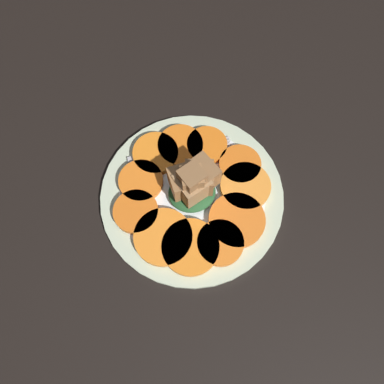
# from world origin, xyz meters

# --- Properties ---
(table_slab) EXTENTS (1.20, 1.20, 0.02)m
(table_slab) POSITION_xyz_m (0.00, 0.00, 0.01)
(table_slab) COLOR black
(table_slab) RESTS_ON ground
(plate) EXTENTS (0.30, 0.30, 0.01)m
(plate) POSITION_xyz_m (0.00, 0.00, 0.03)
(plate) COLOR beige
(plate) RESTS_ON table_slab
(carrot_slice_0) EXTENTS (0.09, 0.09, 0.01)m
(carrot_slice_0) POSITION_xyz_m (0.02, 0.09, 0.04)
(carrot_slice_0) COLOR orange
(carrot_slice_0) RESTS_ON plate
(carrot_slice_1) EXTENTS (0.07, 0.07, 0.01)m
(carrot_slice_1) POSITION_xyz_m (-0.02, 0.09, 0.04)
(carrot_slice_1) COLOR orange
(carrot_slice_1) RESTS_ON plate
(carrot_slice_2) EXTENTS (0.09, 0.09, 0.01)m
(carrot_slice_2) POSITION_xyz_m (-0.06, 0.06, 0.04)
(carrot_slice_2) COLOR orange
(carrot_slice_2) RESTS_ON plate
(carrot_slice_3) EXTENTS (0.08, 0.08, 0.01)m
(carrot_slice_3) POSITION_xyz_m (-0.09, 0.01, 0.04)
(carrot_slice_3) COLOR orange
(carrot_slice_3) RESTS_ON plate
(carrot_slice_4) EXTENTS (0.07, 0.07, 0.01)m
(carrot_slice_4) POSITION_xyz_m (-0.09, -0.03, 0.04)
(carrot_slice_4) COLOR orange
(carrot_slice_4) RESTS_ON plate
(carrot_slice_5) EXTENTS (0.07, 0.07, 0.01)m
(carrot_slice_5) POSITION_xyz_m (-0.04, -0.08, 0.04)
(carrot_slice_5) COLOR orange
(carrot_slice_5) RESTS_ON plate
(carrot_slice_6) EXTENTS (0.08, 0.08, 0.01)m
(carrot_slice_6) POSITION_xyz_m (-0.00, -0.09, 0.04)
(carrot_slice_6) COLOR orange
(carrot_slice_6) RESTS_ON plate
(carrot_slice_7) EXTENTS (0.08, 0.08, 0.01)m
(carrot_slice_7) POSITION_xyz_m (0.04, -0.08, 0.04)
(carrot_slice_7) COLOR orange
(carrot_slice_7) RESTS_ON plate
(carrot_slice_8) EXTENTS (0.07, 0.07, 0.01)m
(carrot_slice_8) POSITION_xyz_m (0.08, -0.04, 0.04)
(carrot_slice_8) COLOR orange
(carrot_slice_8) RESTS_ON plate
(carrot_slice_9) EXTENTS (0.07, 0.07, 0.01)m
(carrot_slice_9) POSITION_xyz_m (0.09, 0.01, 0.04)
(carrot_slice_9) COLOR orange
(carrot_slice_9) RESTS_ON plate
(carrot_slice_10) EXTENTS (0.09, 0.09, 0.01)m
(carrot_slice_10) POSITION_xyz_m (0.06, 0.06, 0.04)
(carrot_slice_10) COLOR orange
(carrot_slice_10) RESTS_ON plate
(center_pile) EXTENTS (0.09, 0.08, 0.08)m
(center_pile) POSITION_xyz_m (-0.00, -0.00, 0.07)
(center_pile) COLOR #235128
(center_pile) RESTS_ON plate
(fork) EXTENTS (0.18, 0.03, 0.00)m
(fork) POSITION_xyz_m (-0.00, -0.08, 0.03)
(fork) COLOR #B2B2B7
(fork) RESTS_ON plate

